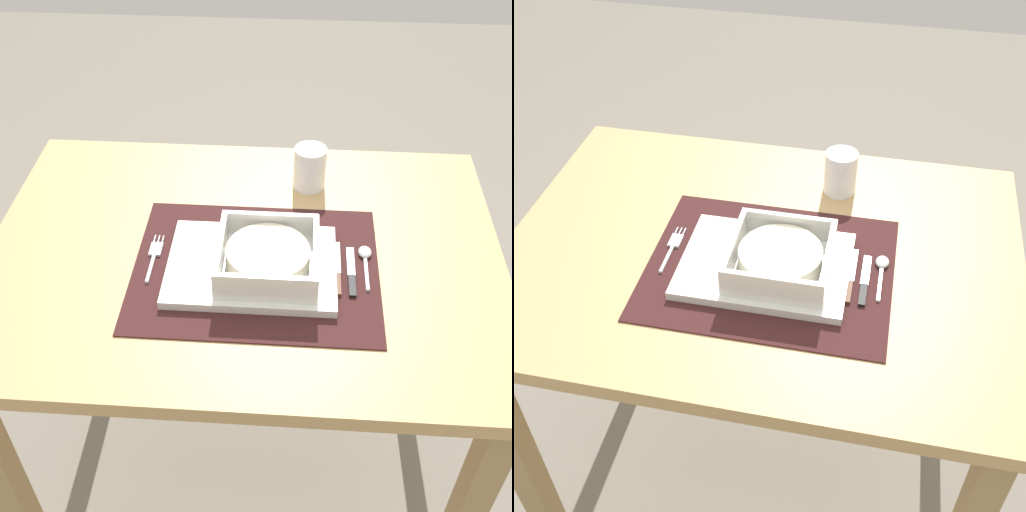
{
  "view_description": "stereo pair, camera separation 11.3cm",
  "coord_description": "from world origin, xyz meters",
  "views": [
    {
      "loc": [
        0.08,
        -0.89,
        1.54
      ],
      "look_at": [
        0.03,
        -0.05,
        0.79
      ],
      "focal_mm": 45.39,
      "sensor_mm": 36.0,
      "label": 1
    },
    {
      "loc": [
        0.2,
        -0.87,
        1.54
      ],
      "look_at": [
        0.03,
        -0.05,
        0.79
      ],
      "focal_mm": 45.39,
      "sensor_mm": 36.0,
      "label": 2
    }
  ],
  "objects": [
    {
      "name": "dining_table",
      "position": [
        0.0,
        0.0,
        0.64
      ],
      "size": [
        0.95,
        0.7,
        0.76
      ],
      "color": "tan",
      "rests_on": "ground"
    },
    {
      "name": "bread_knife",
      "position": [
        0.17,
        -0.05,
        0.76
      ],
      "size": [
        0.01,
        0.14,
        0.01
      ],
      "rotation": [
        0.0,
        0.0,
        0.01
      ],
      "color": "#59331E",
      "rests_on": "placemat"
    },
    {
      "name": "serving_plate",
      "position": [
        0.02,
        -0.05,
        0.77
      ],
      "size": [
        0.3,
        0.22,
        0.02
      ],
      "primitive_type": "cube",
      "color": "white",
      "rests_on": "placemat"
    },
    {
      "name": "spoon",
      "position": [
        0.22,
        -0.01,
        0.76
      ],
      "size": [
        0.02,
        0.11,
        0.01
      ],
      "rotation": [
        0.0,
        0.0,
        0.06
      ],
      "color": "silver",
      "rests_on": "placemat"
    },
    {
      "name": "placemat",
      "position": [
        0.03,
        -0.05,
        0.76
      ],
      "size": [
        0.43,
        0.35,
        0.0
      ],
      "primitive_type": "cube",
      "color": "#381919",
      "rests_on": "dining_table"
    },
    {
      "name": "ground_plane",
      "position": [
        0.0,
        0.0,
        0.0
      ],
      "size": [
        6.0,
        6.0,
        0.0
      ],
      "primitive_type": "plane",
      "color": "gray"
    },
    {
      "name": "fork",
      "position": [
        -0.16,
        -0.03,
        0.76
      ],
      "size": [
        0.02,
        0.13,
        0.0
      ],
      "rotation": [
        0.0,
        0.0,
        -0.05
      ],
      "color": "silver",
      "rests_on": "placemat"
    },
    {
      "name": "butter_knife",
      "position": [
        0.19,
        -0.06,
        0.76
      ],
      "size": [
        0.01,
        0.13,
        0.01
      ],
      "rotation": [
        0.0,
        0.0,
        0.03
      ],
      "color": "black",
      "rests_on": "placemat"
    },
    {
      "name": "drinking_glass",
      "position": [
        0.12,
        0.21,
        0.8
      ],
      "size": [
        0.07,
        0.07,
        0.09
      ],
      "color": "white",
      "rests_on": "dining_table"
    },
    {
      "name": "porridge_bowl",
      "position": [
        0.05,
        -0.06,
        0.8
      ],
      "size": [
        0.17,
        0.17,
        0.05
      ],
      "color": "white",
      "rests_on": "serving_plate"
    }
  ]
}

